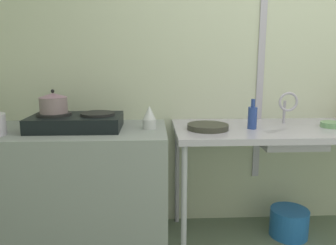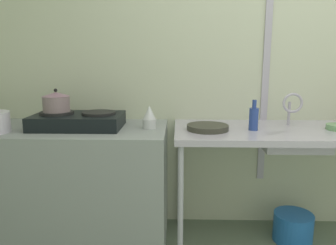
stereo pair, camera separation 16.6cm
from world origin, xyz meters
name	(u,v)px [view 1 (the left image)]	position (x,y,z in m)	size (l,w,h in m)	color
wall_back	(283,69)	(0.00, 1.55, 1.23)	(5.45, 0.10, 2.46)	beige
wall_metal_strip	(262,53)	(-0.20, 1.49, 1.35)	(0.05, 0.01, 1.97)	#AAA3B3
counter_concrete	(74,188)	(-1.58, 1.16, 0.42)	(1.29, 0.66, 0.84)	gray
counter_sink	(299,135)	(-0.01, 1.16, 0.79)	(1.73, 0.66, 0.84)	#AAA3B3
stove	(76,122)	(-1.54, 1.16, 0.89)	(0.60, 0.37, 0.11)	black
pot_on_left_burner	(53,103)	(-1.68, 1.16, 1.02)	(0.18, 0.18, 0.16)	gray
percolator	(149,118)	(-1.05, 1.16, 0.92)	(0.09, 0.09, 0.16)	#BCBEBF
sink_basin	(290,137)	(-0.09, 1.12, 0.78)	(0.41, 0.31, 0.12)	#AAA3B3
faucet	(288,103)	(-0.07, 1.25, 1.00)	(0.14, 0.08, 0.24)	#AAA3B3
frying_pan	(208,127)	(-0.66, 1.12, 0.86)	(0.28, 0.28, 0.03)	#34342A
small_bowl_on_drainboard	(332,125)	(0.21, 1.15, 0.86)	(0.16, 0.16, 0.04)	#6C9E66
bottle_by_sink	(252,117)	(-0.36, 1.12, 0.92)	(0.06, 0.06, 0.20)	navy
bucket_on_floor	(289,222)	(-0.01, 1.20, 0.10)	(0.28, 0.28, 0.21)	#205EAB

